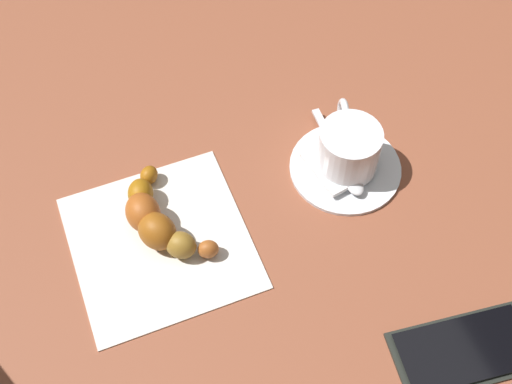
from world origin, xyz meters
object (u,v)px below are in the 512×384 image
saucer (345,167)px  teaspoon (344,165)px  sugar_packet (323,171)px  croissant (155,220)px  espresso_cup (349,148)px  napkin (160,242)px  cell_phone (464,351)px

saucer → teaspoon: size_ratio=0.98×
sugar_packet → croissant: croissant is taller
croissant → saucer: bearing=179.4°
teaspoon → croissant: size_ratio=0.94×
espresso_cup → napkin: 0.23m
cell_phone → napkin: bearing=-43.7°
espresso_cup → teaspoon: espresso_cup is taller
napkin → cell_phone: (-0.24, 0.23, 0.00)m
napkin → teaspoon: bearing=-177.1°
espresso_cup → napkin: bearing=3.9°
saucer → sugar_packet: sugar_packet is taller
teaspoon → napkin: bearing=2.9°
napkin → cell_phone: bearing=136.3°
napkin → saucer: bearing=-176.7°
napkin → cell_phone: size_ratio=1.28×
napkin → croissant: size_ratio=1.35×
teaspoon → cell_phone: bearing=93.5°
sugar_packet → teaspoon: bearing=78.3°
saucer → napkin: size_ratio=0.68×
teaspoon → napkin: 0.23m
saucer → cell_phone: size_ratio=0.87×
teaspoon → espresso_cup: bearing=-137.2°
espresso_cup → teaspoon: size_ratio=0.76×
teaspoon → sugar_packet: 0.03m
croissant → sugar_packet: bearing=178.9°
teaspoon → napkin: (0.22, 0.01, -0.01)m
teaspoon → croissant: croissant is taller
espresso_cup → cell_phone: (-0.01, 0.24, -0.03)m
espresso_cup → croissant: (0.23, -0.00, -0.02)m
espresso_cup → sugar_packet: bearing=6.5°
saucer → sugar_packet: (0.03, 0.00, 0.01)m
teaspoon → croissant: 0.22m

